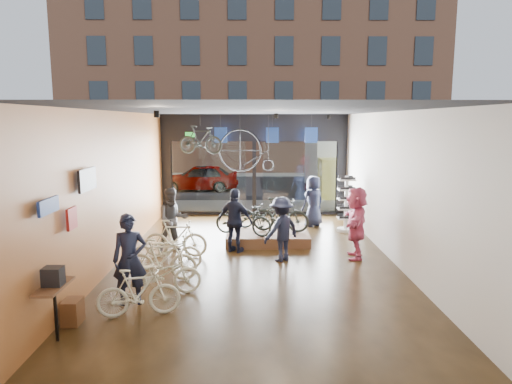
{
  "coord_description": "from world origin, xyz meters",
  "views": [
    {
      "loc": [
        -0.1,
        -11.27,
        3.56
      ],
      "look_at": [
        0.02,
        1.4,
        1.58
      ],
      "focal_mm": 32.0,
      "sensor_mm": 36.0,
      "label": 1
    }
  ],
  "objects_px": {
    "box_truck": "(336,166)",
    "display_bike_right": "(263,213)",
    "floor_bike_3": "(162,259)",
    "customer_3": "(282,229)",
    "display_bike_left": "(243,219)",
    "customer_0": "(130,259)",
    "display_platform": "(267,236)",
    "customer_5": "(356,223)",
    "hung_bike": "(200,140)",
    "street_car": "(199,177)",
    "sunglasses_rack": "(346,204)",
    "floor_bike_1": "(139,292)",
    "customer_4": "(313,201)",
    "floor_bike_2": "(160,274)",
    "customer_2": "(235,221)",
    "floor_bike_5": "(176,238)",
    "floor_bike_4": "(167,251)",
    "penny_farthing": "(249,152)",
    "display_bike_mid": "(280,215)",
    "customer_1": "(173,220)"
  },
  "relations": [
    {
      "from": "hung_bike",
      "to": "display_platform",
      "type": "bearing_deg",
      "value": -116.0
    },
    {
      "from": "customer_2",
      "to": "box_truck",
      "type": "bearing_deg",
      "value": -87.28
    },
    {
      "from": "floor_bike_3",
      "to": "penny_farthing",
      "type": "bearing_deg",
      "value": -15.67
    },
    {
      "from": "floor_bike_4",
      "to": "penny_farthing",
      "type": "height_order",
      "value": "penny_farthing"
    },
    {
      "from": "floor_bike_1",
      "to": "customer_4",
      "type": "xyz_separation_m",
      "value": [
        4.17,
        7.25,
        0.41
      ]
    },
    {
      "from": "box_truck",
      "to": "hung_bike",
      "type": "bearing_deg",
      "value": -130.91
    },
    {
      "from": "floor_bike_5",
      "to": "customer_3",
      "type": "relative_size",
      "value": 1.0
    },
    {
      "from": "box_truck",
      "to": "display_bike_right",
      "type": "xyz_separation_m",
      "value": [
        -3.81,
        -8.49,
        -0.62
      ]
    },
    {
      "from": "floor_bike_5",
      "to": "customer_4",
      "type": "distance_m",
      "value": 5.43
    },
    {
      "from": "display_bike_left",
      "to": "customer_5",
      "type": "distance_m",
      "value": 3.22
    },
    {
      "from": "floor_bike_1",
      "to": "display_platform",
      "type": "bearing_deg",
      "value": -37.42
    },
    {
      "from": "street_car",
      "to": "hung_bike",
      "type": "xyz_separation_m",
      "value": [
        0.96,
        -7.8,
        2.25
      ]
    },
    {
      "from": "display_bike_mid",
      "to": "display_bike_right",
      "type": "distance_m",
      "value": 0.76
    },
    {
      "from": "display_bike_mid",
      "to": "hung_bike",
      "type": "distance_m",
      "value": 4.03
    },
    {
      "from": "customer_1",
      "to": "customer_0",
      "type": "bearing_deg",
      "value": -116.47
    },
    {
      "from": "street_car",
      "to": "sunglasses_rack",
      "type": "bearing_deg",
      "value": 33.08
    },
    {
      "from": "floor_bike_3",
      "to": "customer_3",
      "type": "relative_size",
      "value": 0.96
    },
    {
      "from": "customer_5",
      "to": "hung_bike",
      "type": "relative_size",
      "value": 1.19
    },
    {
      "from": "customer_0",
      "to": "customer_2",
      "type": "distance_m",
      "value": 4.04
    },
    {
      "from": "display_bike_left",
      "to": "sunglasses_rack",
      "type": "xyz_separation_m",
      "value": [
        3.29,
        1.63,
        0.15
      ]
    },
    {
      "from": "sunglasses_rack",
      "to": "street_car",
      "type": "bearing_deg",
      "value": 114.32
    },
    {
      "from": "floor_bike_1",
      "to": "floor_bike_5",
      "type": "height_order",
      "value": "floor_bike_5"
    },
    {
      "from": "display_platform",
      "to": "customer_3",
      "type": "bearing_deg",
      "value": -81.14
    },
    {
      "from": "floor_bike_2",
      "to": "customer_4",
      "type": "bearing_deg",
      "value": -43.45
    },
    {
      "from": "floor_bike_2",
      "to": "display_bike_left",
      "type": "distance_m",
      "value": 4.16
    },
    {
      "from": "display_bike_right",
      "to": "customer_2",
      "type": "relative_size",
      "value": 0.97
    },
    {
      "from": "customer_3",
      "to": "box_truck",
      "type": "bearing_deg",
      "value": -146.11
    },
    {
      "from": "customer_0",
      "to": "display_platform",
      "type": "bearing_deg",
      "value": 44.79
    },
    {
      "from": "customer_2",
      "to": "street_car",
      "type": "bearing_deg",
      "value": -51.48
    },
    {
      "from": "floor_bike_1",
      "to": "customer_0",
      "type": "bearing_deg",
      "value": 15.01
    },
    {
      "from": "floor_bike_4",
      "to": "customer_2",
      "type": "height_order",
      "value": "customer_2"
    },
    {
      "from": "display_platform",
      "to": "box_truck",
      "type": "bearing_deg",
      "value": 67.74
    },
    {
      "from": "floor_bike_4",
      "to": "display_platform",
      "type": "bearing_deg",
      "value": -40.3
    },
    {
      "from": "floor_bike_3",
      "to": "customer_5",
      "type": "relative_size",
      "value": 0.85
    },
    {
      "from": "sunglasses_rack",
      "to": "customer_1",
      "type": "bearing_deg",
      "value": -165.34
    },
    {
      "from": "box_truck",
      "to": "floor_bike_5",
      "type": "distance_m",
      "value": 12.3
    },
    {
      "from": "box_truck",
      "to": "display_bike_mid",
      "type": "bearing_deg",
      "value": -110.08
    },
    {
      "from": "floor_bike_3",
      "to": "customer_3",
      "type": "distance_m",
      "value": 3.15
    },
    {
      "from": "floor_bike_4",
      "to": "penny_farthing",
      "type": "bearing_deg",
      "value": -16.95
    },
    {
      "from": "street_car",
      "to": "customer_3",
      "type": "distance_m",
      "value": 12.44
    },
    {
      "from": "floor_bike_2",
      "to": "display_bike_right",
      "type": "height_order",
      "value": "display_bike_right"
    },
    {
      "from": "display_platform",
      "to": "customer_0",
      "type": "height_order",
      "value": "customer_0"
    },
    {
      "from": "box_truck",
      "to": "floor_bike_3",
      "type": "distance_m",
      "value": 13.86
    },
    {
      "from": "street_car",
      "to": "hung_bike",
      "type": "height_order",
      "value": "hung_bike"
    },
    {
      "from": "customer_5",
      "to": "penny_farthing",
      "type": "bearing_deg",
      "value": -135.8
    },
    {
      "from": "display_bike_left",
      "to": "customer_0",
      "type": "relative_size",
      "value": 0.97
    },
    {
      "from": "floor_bike_1",
      "to": "display_platform",
      "type": "height_order",
      "value": "floor_bike_1"
    },
    {
      "from": "floor_bike_3",
      "to": "display_bike_left",
      "type": "height_order",
      "value": "display_bike_left"
    },
    {
      "from": "customer_2",
      "to": "floor_bike_2",
      "type": "bearing_deg",
      "value": 92.22
    },
    {
      "from": "display_bike_right",
      "to": "hung_bike",
      "type": "bearing_deg",
      "value": 44.55
    }
  ]
}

